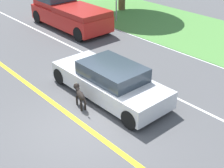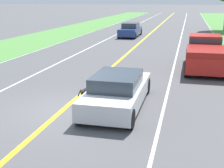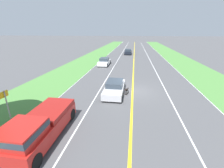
% 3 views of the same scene
% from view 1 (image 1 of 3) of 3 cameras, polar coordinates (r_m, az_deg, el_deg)
% --- Properties ---
extents(ground_plane, '(400.00, 400.00, 0.00)m').
position_cam_1_polar(ground_plane, '(9.84, -5.05, -7.68)').
color(ground_plane, '#4C4C4F').
extents(centre_divider_line, '(0.18, 160.00, 0.01)m').
position_cam_1_polar(centre_divider_line, '(9.84, -5.05, -7.66)').
color(centre_divider_line, yellow).
rests_on(centre_divider_line, ground).
extents(lane_edge_line_right, '(0.14, 160.00, 0.01)m').
position_cam_1_polar(lane_edge_line_right, '(14.50, 17.62, 3.63)').
color(lane_edge_line_right, white).
rests_on(lane_edge_line_right, ground).
extents(lane_dash_same_dir, '(0.10, 160.00, 0.01)m').
position_cam_1_polar(lane_dash_same_dir, '(11.89, 8.52, -0.95)').
color(lane_dash_same_dir, white).
rests_on(lane_dash_same_dir, ground).
extents(ego_car, '(1.85, 4.67, 1.28)m').
position_cam_1_polar(ego_car, '(11.07, -0.40, 0.58)').
color(ego_car, silver).
rests_on(ego_car, ground).
extents(dog, '(0.41, 1.06, 0.76)m').
position_cam_1_polar(dog, '(10.58, -5.94, -1.84)').
color(dog, black).
rests_on(dog, ground).
extents(pickup_truck, '(2.08, 5.25, 1.77)m').
position_cam_1_polar(pickup_truck, '(18.45, -8.12, 12.95)').
color(pickup_truck, red).
rests_on(pickup_truck, ground).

